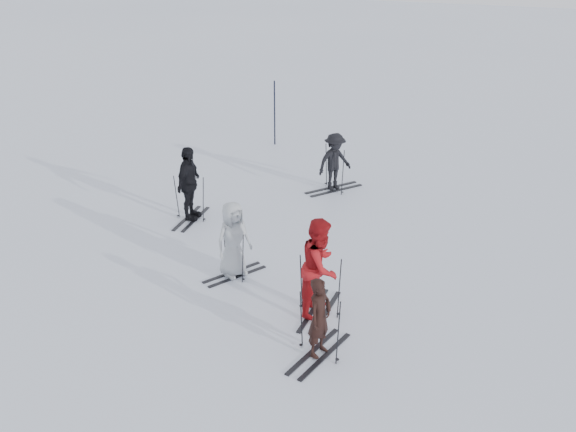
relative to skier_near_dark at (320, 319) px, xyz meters
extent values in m
plane|color=silver|center=(-2.07, 2.34, -0.76)|extent=(120.00, 120.00, 0.00)
imported|color=black|center=(0.00, 0.00, 0.00)|extent=(0.46, 0.61, 1.51)
imported|color=#9E1115|center=(-0.49, 1.31, 0.25)|extent=(0.80, 1.01, 2.01)
imported|color=#A5ABAF|center=(-2.76, 1.97, 0.10)|extent=(0.87, 0.99, 1.71)
imported|color=black|center=(-5.24, 4.18, 0.22)|extent=(0.62, 1.20, 1.96)
imported|color=black|center=(-2.50, 7.69, 0.09)|extent=(1.14, 1.25, 1.69)
cylinder|color=black|center=(-5.92, 10.97, 0.38)|extent=(0.06, 0.06, 2.28)
camera|label=1|loc=(3.32, -8.96, 6.23)|focal=40.00mm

